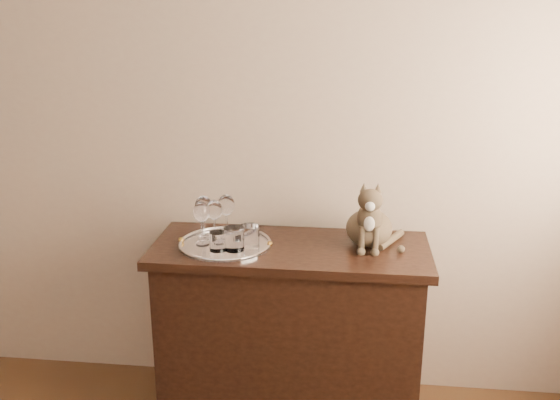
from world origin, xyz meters
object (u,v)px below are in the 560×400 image
(wine_glass_c, at_px, (202,223))
(wine_glass_a, at_px, (204,217))
(sideboard, at_px, (290,333))
(wine_glass_d, at_px, (215,221))
(cat, at_px, (370,211))
(wine_glass_b, at_px, (227,216))
(tumbler_a, at_px, (234,239))
(tumbler_b, at_px, (218,241))
(tray, at_px, (225,245))
(tumbler_c, at_px, (250,236))

(wine_glass_c, bearing_deg, wine_glass_a, 94.75)
(sideboard, height_order, wine_glass_a, wine_glass_a)
(wine_glass_d, xyz_separation_m, cat, (0.67, 0.05, 0.05))
(wine_glass_a, bearing_deg, wine_glass_b, 16.24)
(cat, bearing_deg, sideboard, -168.03)
(sideboard, relative_size, tumbler_a, 12.23)
(sideboard, relative_size, cat, 3.90)
(wine_glass_a, bearing_deg, tumbler_b, -55.66)
(wine_glass_a, relative_size, tumbler_b, 2.46)
(wine_glass_c, distance_m, cat, 0.72)
(wine_glass_a, bearing_deg, sideboard, -4.11)
(wine_glass_b, height_order, wine_glass_d, wine_glass_b)
(tumbler_a, bearing_deg, cat, 14.37)
(sideboard, relative_size, wine_glass_b, 6.09)
(wine_glass_a, relative_size, tumbler_a, 2.01)
(wine_glass_b, height_order, tumbler_a, wine_glass_b)
(tray, xyz_separation_m, tumbler_c, (0.11, -0.02, 0.05))
(wine_glass_d, distance_m, tumbler_c, 0.18)
(sideboard, distance_m, tumbler_c, 0.51)
(tumbler_c, bearing_deg, wine_glass_a, 161.14)
(sideboard, bearing_deg, wine_glass_c, -174.71)
(wine_glass_c, bearing_deg, tumbler_b, -38.58)
(tray, bearing_deg, sideboard, 6.12)
(wine_glass_c, xyz_separation_m, tumbler_c, (0.21, -0.01, -0.05))
(tray, distance_m, wine_glass_c, 0.14)
(wine_glass_d, distance_m, cat, 0.67)
(tray, height_order, cat, cat)
(wine_glass_c, bearing_deg, wine_glass_b, 45.05)
(sideboard, bearing_deg, tumbler_c, -164.88)
(wine_glass_a, relative_size, tumbler_c, 2.09)
(sideboard, height_order, cat, cat)
(sideboard, distance_m, tumbler_b, 0.57)
(tumbler_a, relative_size, tumbler_c, 1.04)
(tumbler_c, height_order, cat, cat)
(tumbler_a, bearing_deg, wine_glass_b, 112.79)
(sideboard, height_order, wine_glass_b, wine_glass_b)
(tray, bearing_deg, tumbler_b, -102.91)
(wine_glass_b, xyz_separation_m, cat, (0.62, 0.00, 0.05))
(wine_glass_d, bearing_deg, tumbler_a, -42.30)
(sideboard, height_order, tumbler_a, tumbler_a)
(tray, xyz_separation_m, wine_glass_a, (-0.10, 0.06, 0.10))
(wine_glass_d, xyz_separation_m, tumbler_a, (0.10, -0.09, -0.04))
(wine_glass_b, bearing_deg, wine_glass_c, -134.95)
(wine_glass_b, xyz_separation_m, tumbler_a, (0.06, -0.14, -0.05))
(wine_glass_b, bearing_deg, tumbler_c, -40.31)
(tray, bearing_deg, tumbler_a, -48.03)
(tumbler_c, distance_m, cat, 0.53)
(sideboard, xyz_separation_m, wine_glass_c, (-0.38, -0.04, 0.53))
(tray, height_order, wine_glass_a, wine_glass_a)
(wine_glass_a, distance_m, tumbler_c, 0.23)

